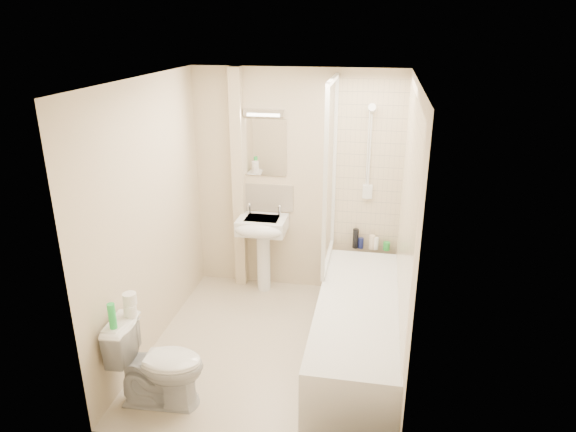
# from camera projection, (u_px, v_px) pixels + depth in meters

# --- Properties ---
(floor) EXTENTS (2.50, 2.50, 0.00)m
(floor) POSITION_uv_depth(u_px,v_px,m) (273.00, 348.00, 4.72)
(floor) COLOR beige
(floor) RESTS_ON ground
(wall_back) EXTENTS (2.20, 0.02, 2.40)m
(wall_back) POSITION_uv_depth(u_px,v_px,m) (297.00, 184.00, 5.45)
(wall_back) COLOR beige
(wall_back) RESTS_ON ground
(wall_left) EXTENTS (0.02, 2.50, 2.40)m
(wall_left) POSITION_uv_depth(u_px,v_px,m) (149.00, 219.00, 4.48)
(wall_left) COLOR beige
(wall_left) RESTS_ON ground
(wall_right) EXTENTS (0.02, 2.50, 2.40)m
(wall_right) POSITION_uv_depth(u_px,v_px,m) (406.00, 236.00, 4.11)
(wall_right) COLOR beige
(wall_right) RESTS_ON ground
(ceiling) EXTENTS (2.20, 2.50, 0.02)m
(ceiling) POSITION_uv_depth(u_px,v_px,m) (270.00, 80.00, 3.87)
(ceiling) COLOR white
(ceiling) RESTS_ON wall_back
(tile_back) EXTENTS (0.70, 0.01, 1.75)m
(tile_back) POSITION_uv_depth(u_px,v_px,m) (369.00, 167.00, 5.23)
(tile_back) COLOR beige
(tile_back) RESTS_ON wall_back
(tile_right) EXTENTS (0.01, 2.10, 1.75)m
(tile_right) POSITION_uv_depth(u_px,v_px,m) (407.00, 209.00, 4.05)
(tile_right) COLOR beige
(tile_right) RESTS_ON wall_right
(pipe_boxing) EXTENTS (0.12, 0.12, 2.40)m
(pipe_boxing) POSITION_uv_depth(u_px,v_px,m) (239.00, 182.00, 5.50)
(pipe_boxing) COLOR beige
(pipe_boxing) RESTS_ON ground
(splashback) EXTENTS (0.60, 0.02, 0.30)m
(splashback) POSITION_uv_depth(u_px,v_px,m) (266.00, 197.00, 5.55)
(splashback) COLOR beige
(splashback) RESTS_ON wall_back
(mirror) EXTENTS (0.46, 0.01, 0.60)m
(mirror) POSITION_uv_depth(u_px,v_px,m) (265.00, 148.00, 5.36)
(mirror) COLOR white
(mirror) RESTS_ON wall_back
(strip_light) EXTENTS (0.42, 0.07, 0.07)m
(strip_light) POSITION_uv_depth(u_px,v_px,m) (264.00, 112.00, 5.21)
(strip_light) COLOR silver
(strip_light) RESTS_ON wall_back
(bathtub) EXTENTS (0.70, 2.10, 0.55)m
(bathtub) POSITION_uv_depth(u_px,v_px,m) (357.00, 328.00, 4.50)
(bathtub) COLOR white
(bathtub) RESTS_ON ground
(shower_screen) EXTENTS (0.04, 0.92, 1.80)m
(shower_screen) POSITION_uv_depth(u_px,v_px,m) (330.00, 175.00, 4.88)
(shower_screen) COLOR white
(shower_screen) RESTS_ON bathtub
(shower_fixture) EXTENTS (0.10, 0.16, 0.99)m
(shower_fixture) POSITION_uv_depth(u_px,v_px,m) (369.00, 156.00, 5.15)
(shower_fixture) COLOR white
(shower_fixture) RESTS_ON wall_back
(pedestal_sink) EXTENTS (0.51, 0.47, 0.98)m
(pedestal_sink) POSITION_uv_depth(u_px,v_px,m) (262.00, 234.00, 5.47)
(pedestal_sink) COLOR white
(pedestal_sink) RESTS_ON ground
(bottle_black_b) EXTENTS (0.06, 0.06, 0.21)m
(bottle_black_b) POSITION_uv_depth(u_px,v_px,m) (356.00, 238.00, 5.45)
(bottle_black_b) COLOR black
(bottle_black_b) RESTS_ON bathtub
(bottle_blue) EXTENTS (0.06, 0.06, 0.12)m
(bottle_blue) POSITION_uv_depth(u_px,v_px,m) (361.00, 243.00, 5.45)
(bottle_blue) COLOR #11184E
(bottle_blue) RESTS_ON bathtub
(bottle_cream) EXTENTS (0.06, 0.06, 0.15)m
(bottle_cream) POSITION_uv_depth(u_px,v_px,m) (372.00, 242.00, 5.43)
(bottle_cream) COLOR #F6E0BE
(bottle_cream) RESTS_ON bathtub
(bottle_white_b) EXTENTS (0.06, 0.06, 0.13)m
(bottle_white_b) POSITION_uv_depth(u_px,v_px,m) (376.00, 243.00, 5.42)
(bottle_white_b) COLOR white
(bottle_white_b) RESTS_ON bathtub
(bottle_green) EXTENTS (0.07, 0.07, 0.09)m
(bottle_green) POSITION_uv_depth(u_px,v_px,m) (386.00, 246.00, 5.41)
(bottle_green) COLOR green
(bottle_green) RESTS_ON bathtub
(toilet) EXTENTS (0.48, 0.74, 0.71)m
(toilet) POSITION_uv_depth(u_px,v_px,m) (158.00, 363.00, 3.93)
(toilet) COLOR white
(toilet) RESTS_ON ground
(toilet_roll_lower) EXTENTS (0.10, 0.10, 0.09)m
(toilet_roll_lower) POSITION_uv_depth(u_px,v_px,m) (130.00, 310.00, 3.90)
(toilet_roll_lower) COLOR white
(toilet_roll_lower) RESTS_ON toilet
(toilet_roll_upper) EXTENTS (0.10, 0.10, 0.09)m
(toilet_roll_upper) POSITION_uv_depth(u_px,v_px,m) (130.00, 299.00, 3.88)
(toilet_roll_upper) COLOR white
(toilet_roll_upper) RESTS_ON toilet_roll_lower
(green_bottle) EXTENTS (0.06, 0.06, 0.20)m
(green_bottle) POSITION_uv_depth(u_px,v_px,m) (112.00, 316.00, 3.71)
(green_bottle) COLOR green
(green_bottle) RESTS_ON toilet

